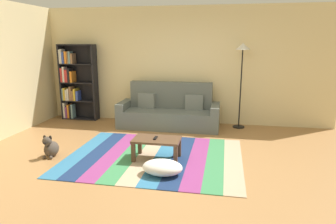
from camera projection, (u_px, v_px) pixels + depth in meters
ground_plane at (163, 160)px, 4.98m from camera, size 14.00×14.00×0.00m
back_wall at (185, 66)px, 7.11m from camera, size 6.80×0.10×2.70m
left_wall at (3, 70)px, 6.01m from camera, size 0.10×5.50×2.70m
rug at (155, 157)px, 5.13m from camera, size 2.90×2.28×0.01m
couch at (169, 112)px, 6.89m from camera, size 2.26×0.80×1.00m
bookshelf at (75, 83)px, 7.47m from camera, size 0.90×0.28×1.84m
coffee_table at (157, 142)px, 4.96m from camera, size 0.77×0.46×0.35m
pouf at (162, 167)px, 4.41m from camera, size 0.59×0.41×0.22m
dog at (51, 148)px, 5.11m from camera, size 0.22×0.35×0.40m
standing_lamp at (242, 58)px, 6.54m from camera, size 0.32×0.32×1.88m
tv_remote at (155, 138)px, 4.94m from camera, size 0.04×0.15×0.02m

